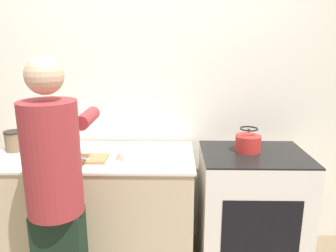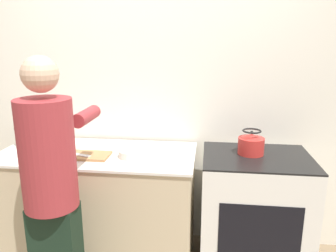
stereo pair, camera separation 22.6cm
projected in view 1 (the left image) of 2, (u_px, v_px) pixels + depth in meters
name	position (u px, v px, depth m)	size (l,w,h in m)	color
wall_back	(152.00, 93.00, 2.71)	(8.00, 0.05, 2.60)	silver
counter	(97.00, 209.00, 2.54)	(1.49, 0.70, 0.90)	#C6B28E
oven	(251.00, 211.00, 2.48)	(0.76, 0.61, 0.93)	silver
person	(56.00, 190.00, 1.85)	(0.35, 0.59, 1.64)	black
cutting_board	(80.00, 158.00, 2.33)	(0.39, 0.20, 0.02)	#A87A4C
knife	(72.00, 157.00, 2.32)	(0.24, 0.10, 0.01)	silver
kettle	(248.00, 141.00, 2.39)	(0.19, 0.19, 0.18)	red
bowl_prep	(131.00, 155.00, 2.35)	(0.19, 0.19, 0.05)	silver
bowl_mixing	(47.00, 142.00, 2.60)	(0.17, 0.17, 0.08)	#C6B789
canister_jar	(14.00, 141.00, 2.50)	(0.14, 0.14, 0.16)	#756047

